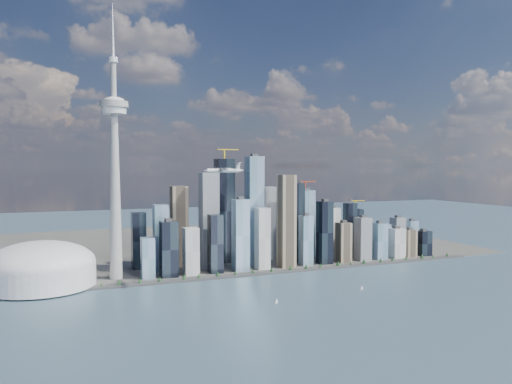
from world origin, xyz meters
name	(u,v)px	position (x,y,z in m)	size (l,w,h in m)	color
ground	(321,304)	(0.00, 0.00, 0.00)	(4000.00, 4000.00, 0.00)	#385462
seawall	(264,273)	(0.00, 250.00, 2.00)	(1100.00, 22.00, 4.00)	#383838
land	(205,243)	(0.00, 700.00, 1.50)	(1400.00, 900.00, 3.00)	#4C4C47
shoreline_trees	(264,270)	(0.00, 250.00, 8.78)	(960.53, 7.20, 8.80)	#3F2D1E
skyscraper_cluster	(273,229)	(59.61, 336.82, 84.70)	(736.00, 142.00, 271.97)	black
needle_tower	(115,164)	(-300.00, 310.00, 235.84)	(56.00, 56.00, 550.50)	#AEADA9
dome_stadium	(41,267)	(-440.00, 300.00, 39.44)	(200.00, 200.00, 86.00)	silver
airplane	(224,170)	(-122.48, 150.36, 224.79)	(77.91, 68.88, 19.00)	silver
sailboat_west	(276,302)	(-68.95, 31.76, 3.10)	(6.97, 3.23, 9.66)	silver
sailboat_east	(362,288)	(118.06, 56.41, 3.02)	(6.76, 1.96, 9.41)	silver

